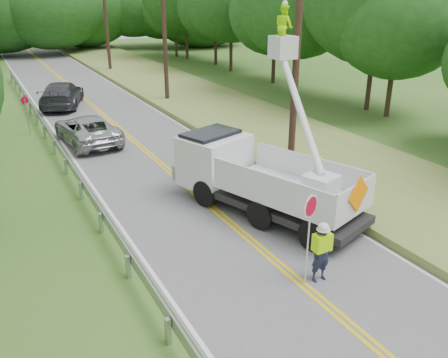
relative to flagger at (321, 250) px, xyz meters
name	(u,v)px	position (x,y,z in m)	size (l,w,h in m)	color
ground	(336,314)	(-0.53, -1.38, -0.98)	(140.00, 140.00, 0.00)	#2A5918
road	(148,153)	(-0.53, 12.62, -0.97)	(7.20, 96.00, 0.03)	#555557
guardrail	(59,150)	(-4.55, 13.52, -0.42)	(0.18, 48.00, 0.77)	#96999E
utility_poles	(210,33)	(4.47, 15.63, 4.29)	(1.60, 43.30, 10.00)	black
tall_grass_verge	(269,131)	(6.57, 12.62, -0.83)	(7.00, 96.00, 0.30)	#567738
treeline_right	(275,5)	(14.88, 24.87, 5.37)	(10.68, 52.55, 11.46)	#332319
treeline_horizon	(12,7)	(-2.02, 54.82, 4.52)	(58.01, 15.35, 11.88)	#1D4015
flagger	(321,250)	(0.00, 0.00, 0.00)	(1.06, 0.40, 2.68)	#191E33
bucket_truck	(249,163)	(0.90, 5.38, 0.61)	(5.50, 7.60, 6.98)	black
suv_silver	(87,129)	(-2.75, 15.65, -0.23)	(2.43, 5.26, 1.46)	#A9AAB0
suv_darkgrey	(62,94)	(-2.36, 24.78, -0.12)	(2.34, 5.76, 1.67)	#383A41
stop_sign_permanent	(26,110)	(-5.27, 18.75, 0.43)	(0.43, 0.22, 2.17)	#96999E
yard_sign	(318,163)	(5.00, 6.36, -0.39)	(0.53, 0.22, 0.81)	white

